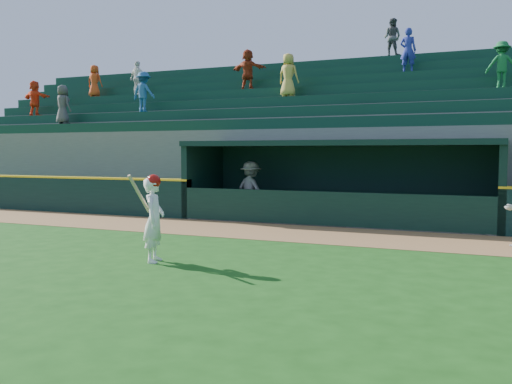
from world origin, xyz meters
TOP-DOWN VIEW (x-y plane):
  - ground at (0.00, 0.00)m, footprint 120.00×120.00m
  - warning_track at (0.00, 4.90)m, footprint 40.00×3.00m
  - field_wall_left at (-12.25, 6.55)m, footprint 15.50×0.30m
  - wall_stripe_left at (-12.25, 6.55)m, footprint 15.50×0.32m
  - dugout_player_inside at (-2.87, 7.69)m, footprint 1.33×1.04m
  - dugout at (0.00, 8.00)m, footprint 9.40×2.80m
  - stands at (-0.03, 12.56)m, footprint 34.50×6.27m
  - batter_at_plate at (-1.50, 0.12)m, footprint 0.57×0.82m

SIDE VIEW (x-z plane):
  - ground at x=0.00m, z-range 0.00..0.00m
  - warning_track at x=0.00m, z-range 0.00..0.01m
  - field_wall_left at x=-12.25m, z-range 0.00..1.20m
  - batter_at_plate at x=-1.50m, z-range 0.00..1.71m
  - dugout_player_inside at x=-2.87m, z-range 0.00..1.82m
  - wall_stripe_left at x=-12.25m, z-range 1.20..1.26m
  - dugout at x=0.00m, z-range 0.13..2.59m
  - stands at x=-0.03m, z-range -1.34..6.14m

